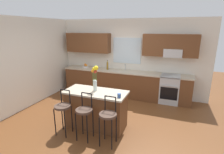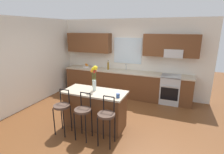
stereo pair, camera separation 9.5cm
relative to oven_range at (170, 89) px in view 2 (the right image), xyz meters
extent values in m
plane|color=brown|center=(-1.56, -1.68, -0.46)|extent=(14.00, 14.00, 0.00)
cube|color=silver|center=(-4.12, -1.38, 0.89)|extent=(0.12, 4.60, 2.70)
cube|color=silver|center=(-1.56, 0.38, 0.89)|extent=(5.60, 0.12, 2.70)
cube|color=brown|center=(-3.02, 0.15, 1.39)|extent=(1.69, 0.34, 0.70)
cube|color=brown|center=(-0.11, 0.15, 1.39)|extent=(1.69, 0.34, 0.70)
cube|color=silver|center=(-1.56, 0.31, 1.14)|extent=(1.02, 0.03, 0.90)
cube|color=#B7BABC|center=(0.00, 0.12, 1.16)|extent=(0.56, 0.36, 0.26)
cube|color=brown|center=(-1.56, 0.02, -0.02)|extent=(4.50, 0.60, 0.88)
cube|color=#BCAD93|center=(-1.56, 0.02, 0.44)|extent=(4.56, 0.64, 0.04)
cube|color=#B7BABC|center=(-1.57, 0.02, 0.39)|extent=(0.54, 0.38, 0.11)
cylinder|color=#B7BABC|center=(-1.57, 0.18, 0.57)|extent=(0.02, 0.02, 0.22)
cylinder|color=#B7BABC|center=(-1.57, 0.12, 0.68)|extent=(0.02, 0.12, 0.02)
cube|color=#B7BABC|center=(0.00, 0.00, 0.00)|extent=(0.60, 0.60, 0.92)
cube|color=black|center=(0.00, -0.29, -0.06)|extent=(0.52, 0.02, 0.40)
cylinder|color=#B7BABC|center=(0.00, -0.33, 0.20)|extent=(0.50, 0.02, 0.02)
cube|color=brown|center=(-1.60, -2.19, -0.02)|extent=(1.44, 0.61, 0.88)
cube|color=#BCAD93|center=(-1.60, -2.19, 0.44)|extent=(1.52, 0.69, 0.04)
cylinder|color=black|center=(-2.29, -2.89, -0.13)|extent=(0.02, 0.02, 0.66)
cylinder|color=black|center=(-2.02, -2.89, -0.13)|extent=(0.02, 0.02, 0.66)
cylinder|color=black|center=(-2.29, -2.62, -0.13)|extent=(0.02, 0.02, 0.66)
cylinder|color=black|center=(-2.02, -2.62, -0.13)|extent=(0.02, 0.02, 0.66)
cylinder|color=#4C382D|center=(-2.15, -2.76, 0.23)|extent=(0.36, 0.36, 0.05)
cylinder|color=black|center=(-2.27, -2.62, 0.41)|extent=(0.02, 0.02, 0.32)
cylinder|color=black|center=(-2.04, -2.62, 0.41)|extent=(0.02, 0.02, 0.32)
cylinder|color=black|center=(-2.15, -2.62, 0.57)|extent=(0.23, 0.02, 0.02)
cylinder|color=black|center=(-1.74, -2.89, -0.13)|extent=(0.02, 0.02, 0.66)
cylinder|color=black|center=(-1.47, -2.89, -0.13)|extent=(0.02, 0.02, 0.66)
cylinder|color=black|center=(-1.74, -2.62, -0.13)|extent=(0.02, 0.02, 0.66)
cylinder|color=black|center=(-1.47, -2.62, -0.13)|extent=(0.02, 0.02, 0.66)
cylinder|color=#4C382D|center=(-1.60, -2.76, 0.23)|extent=(0.36, 0.36, 0.05)
cylinder|color=black|center=(-1.72, -2.62, 0.41)|extent=(0.02, 0.02, 0.32)
cylinder|color=black|center=(-1.49, -2.62, 0.41)|extent=(0.02, 0.02, 0.32)
cylinder|color=black|center=(-1.60, -2.62, 0.57)|extent=(0.23, 0.02, 0.02)
cylinder|color=black|center=(-1.19, -2.89, -0.13)|extent=(0.02, 0.02, 0.66)
cylinder|color=black|center=(-0.92, -2.89, -0.13)|extent=(0.02, 0.02, 0.66)
cylinder|color=black|center=(-1.19, -2.62, -0.13)|extent=(0.02, 0.02, 0.66)
cylinder|color=black|center=(-0.92, -2.62, -0.13)|extent=(0.02, 0.02, 0.66)
cylinder|color=#4C382D|center=(-1.05, -2.76, 0.23)|extent=(0.36, 0.36, 0.05)
cylinder|color=black|center=(-1.17, -2.62, 0.41)|extent=(0.02, 0.02, 0.32)
cylinder|color=black|center=(-0.94, -2.62, 0.41)|extent=(0.02, 0.02, 0.32)
cylinder|color=black|center=(-1.05, -2.62, 0.57)|extent=(0.23, 0.02, 0.02)
cylinder|color=silver|center=(-1.64, -2.14, 0.59)|extent=(0.09, 0.09, 0.26)
cylinder|color=#3D722D|center=(-1.60, -2.13, 0.78)|extent=(0.01, 0.01, 0.48)
sphere|color=yellow|center=(-1.60, -2.13, 1.02)|extent=(0.11, 0.11, 0.11)
cylinder|color=#3D722D|center=(-1.64, -2.10, 0.74)|extent=(0.01, 0.01, 0.39)
sphere|color=red|center=(-1.64, -2.10, 0.93)|extent=(0.10, 0.10, 0.10)
cylinder|color=#3D722D|center=(-1.68, -2.14, 0.74)|extent=(0.01, 0.01, 0.41)
sphere|color=orange|center=(-1.68, -2.14, 0.95)|extent=(0.08, 0.08, 0.08)
cylinder|color=#3D722D|center=(-1.64, -2.16, 0.77)|extent=(0.01, 0.01, 0.46)
sphere|color=yellow|center=(-1.64, -2.16, 1.00)|extent=(0.07, 0.07, 0.07)
cylinder|color=#33518C|center=(-0.95, -2.35, 0.51)|extent=(0.08, 0.08, 0.09)
cylinder|color=silver|center=(-3.11, 0.02, 0.49)|extent=(0.24, 0.24, 0.06)
sphere|color=orange|center=(-3.06, 0.02, 0.56)|extent=(0.07, 0.07, 0.07)
sphere|color=orange|center=(-3.14, 0.07, 0.56)|extent=(0.08, 0.08, 0.08)
sphere|color=orange|center=(-3.11, 0.02, 0.59)|extent=(0.07, 0.07, 0.07)
cylinder|color=olive|center=(-2.20, 0.02, 0.59)|extent=(0.06, 0.06, 0.26)
cylinder|color=olive|center=(-2.20, 0.02, 0.76)|extent=(0.03, 0.03, 0.07)
cylinder|color=black|center=(-2.20, 0.02, 0.80)|extent=(0.03, 0.03, 0.02)
camera|label=1|loc=(0.16, -5.72, 1.92)|focal=28.06mm
camera|label=2|loc=(0.25, -5.69, 1.92)|focal=28.06mm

